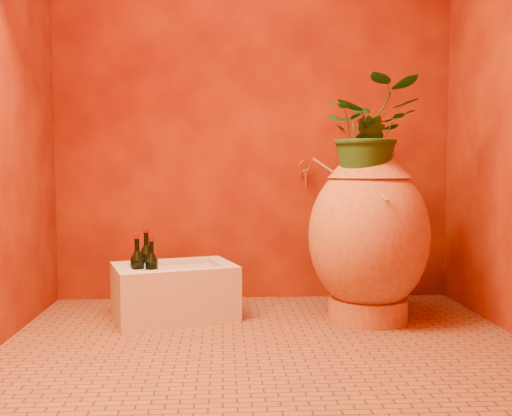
{
  "coord_description": "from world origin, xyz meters",
  "views": [
    {
      "loc": [
        -0.2,
        -2.63,
        0.83
      ],
      "look_at": [
        -0.03,
        0.35,
        0.63
      ],
      "focal_mm": 40.0,
      "sensor_mm": 36.0,
      "label": 1
    }
  ],
  "objects": [
    {
      "name": "amphora",
      "position": [
        0.59,
        0.43,
        0.47
      ],
      "size": [
        0.84,
        0.84,
        0.94
      ],
      "rotation": [
        0.0,
        0.0,
        -0.33
      ],
      "color": "#CF753A",
      "rests_on": "floor"
    },
    {
      "name": "wine_bottle_b",
      "position": [
        -0.59,
        0.48,
        0.27
      ],
      "size": [
        0.07,
        0.07,
        0.29
      ],
      "color": "black",
      "rests_on": "stone_basin"
    },
    {
      "name": "plant_side",
      "position": [
        0.54,
        0.34,
        0.92
      ],
      "size": [
        0.25,
        0.22,
        0.38
      ],
      "primitive_type": "imported",
      "rotation": [
        0.0,
        0.0,
        -0.31
      ],
      "color": "#1C4819",
      "rests_on": "amphora"
    },
    {
      "name": "plant_main",
      "position": [
        0.58,
        0.4,
        1.03
      ],
      "size": [
        0.51,
        0.45,
        0.56
      ],
      "primitive_type": "imported",
      "rotation": [
        0.0,
        0.0,
        0.02
      ],
      "color": "#1C4819",
      "rests_on": "amphora"
    },
    {
      "name": "wine_bottle_a",
      "position": [
        -0.67,
        0.45,
        0.28
      ],
      "size": [
        0.08,
        0.08,
        0.31
      ],
      "color": "black",
      "rests_on": "stone_basin"
    },
    {
      "name": "wall_tap",
      "position": [
        0.31,
        0.91,
        0.8
      ],
      "size": [
        0.08,
        0.16,
        0.17
      ],
      "color": "#B16C29",
      "rests_on": "wall_back"
    },
    {
      "name": "floor",
      "position": [
        0.0,
        0.0,
        0.0
      ],
      "size": [
        2.5,
        2.5,
        0.0
      ],
      "primitive_type": "plane",
      "color": "brown",
      "rests_on": "ground"
    },
    {
      "name": "wall_back",
      "position": [
        0.0,
        1.0,
        1.25
      ],
      "size": [
        2.5,
        0.02,
        2.5
      ],
      "primitive_type": "cube",
      "color": "#630D05",
      "rests_on": "ground"
    },
    {
      "name": "wine_bottle_c",
      "position": [
        -0.64,
        0.6,
        0.28
      ],
      "size": [
        0.08,
        0.08,
        0.33
      ],
      "color": "black",
      "rests_on": "stone_basin"
    },
    {
      "name": "stone_basin",
      "position": [
        -0.47,
        0.52,
        0.14
      ],
      "size": [
        0.75,
        0.63,
        0.3
      ],
      "rotation": [
        0.0,
        0.0,
        0.31
      ],
      "color": "beige",
      "rests_on": "floor"
    }
  ]
}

